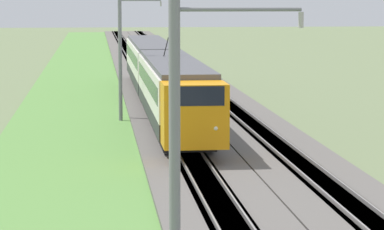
# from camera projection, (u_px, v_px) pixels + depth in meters

# --- Properties ---
(ballast_main) EXTENTS (240.00, 4.40, 0.30)m
(ballast_main) POSITION_uv_depth(u_px,v_px,m) (157.00, 102.00, 62.41)
(ballast_main) COLOR #605B56
(ballast_main) RESTS_ON ground
(ballast_adjacent) EXTENTS (240.00, 4.40, 0.30)m
(ballast_adjacent) POSITION_uv_depth(u_px,v_px,m) (221.00, 101.00, 62.88)
(ballast_adjacent) COLOR #605B56
(ballast_adjacent) RESTS_ON ground
(track_main) EXTENTS (240.00, 1.57, 0.45)m
(track_main) POSITION_uv_depth(u_px,v_px,m) (157.00, 102.00, 62.40)
(track_main) COLOR #4C4238
(track_main) RESTS_ON ground
(track_adjacent) EXTENTS (240.00, 1.57, 0.45)m
(track_adjacent) POSITION_uv_depth(u_px,v_px,m) (221.00, 101.00, 62.88)
(track_adjacent) COLOR #4C4238
(track_adjacent) RESTS_ON ground
(grass_verge) EXTENTS (240.00, 8.01, 0.12)m
(grass_verge) POSITION_uv_depth(u_px,v_px,m) (80.00, 104.00, 61.86)
(grass_verge) COLOR #5B8E42
(grass_verge) RESTS_ON ground
(passenger_train) EXTENTS (41.87, 2.89, 5.08)m
(passenger_train) POSITION_uv_depth(u_px,v_px,m) (160.00, 74.00, 58.74)
(passenger_train) COLOR orange
(passenger_train) RESTS_ON ground
(catenary_mast_near) EXTENTS (0.22, 2.56, 8.10)m
(catenary_mast_near) POSITION_uv_depth(u_px,v_px,m) (178.00, 169.00, 17.23)
(catenary_mast_near) COLOR slate
(catenary_mast_near) RESTS_ON ground
(catenary_mast_mid) EXTENTS (0.22, 2.56, 8.06)m
(catenary_mast_mid) POSITION_uv_depth(u_px,v_px,m) (121.00, 52.00, 53.04)
(catenary_mast_mid) COLOR slate
(catenary_mast_mid) RESTS_ON ground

